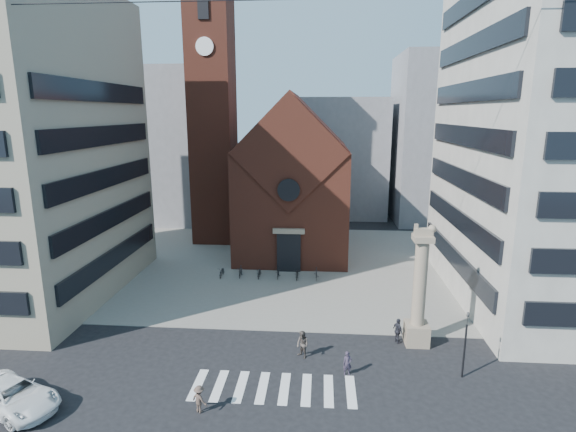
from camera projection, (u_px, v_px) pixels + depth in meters
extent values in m
plane|color=black|center=(270.00, 360.00, 29.45)|extent=(120.00, 120.00, 0.00)
cube|color=gray|center=(290.00, 265.00, 47.90)|extent=(46.00, 30.00, 0.05)
cube|color=brown|center=(294.00, 199.00, 52.38)|extent=(12.00, 16.00, 12.00)
cube|color=#5B271C|center=(294.00, 147.00, 51.41)|extent=(12.00, 15.40, 12.00)
cube|color=brown|center=(289.00, 154.00, 43.30)|extent=(11.76, 0.50, 11.76)
cylinder|color=black|center=(289.00, 190.00, 43.66)|extent=(2.20, 0.30, 2.20)
cube|color=black|center=(289.00, 253.00, 45.37)|extent=(2.40, 0.30, 4.00)
cube|color=gray|center=(289.00, 231.00, 44.80)|extent=(3.20, 0.40, 0.50)
cube|color=brown|center=(213.00, 120.00, 53.99)|extent=(5.00, 5.00, 30.00)
cylinder|color=white|center=(205.00, 46.00, 49.66)|extent=(2.00, 0.20, 2.00)
cube|color=black|center=(203.00, 7.00, 48.76)|extent=(1.20, 0.20, 2.40)
cube|color=gray|center=(1.00, 147.00, 37.98)|extent=(18.00, 20.00, 26.00)
cube|color=gray|center=(167.00, 146.00, 67.29)|extent=(16.00, 14.00, 22.00)
cube|color=gray|center=(340.00, 157.00, 70.69)|extent=(14.00, 12.00, 18.00)
cube|color=gray|center=(450.00, 139.00, 65.93)|extent=(16.00, 14.00, 24.00)
cube|color=gray|center=(416.00, 333.00, 31.46)|extent=(1.60, 1.60, 1.50)
cylinder|color=gray|center=(420.00, 283.00, 30.62)|extent=(0.90, 0.90, 6.00)
cube|color=gray|center=(423.00, 238.00, 29.89)|extent=(1.30, 1.30, 0.40)
cube|color=gray|center=(423.00, 232.00, 29.80)|extent=(1.20, 0.50, 0.55)
sphere|color=gray|center=(432.00, 229.00, 29.71)|extent=(0.56, 0.56, 0.56)
cube|color=gray|center=(416.00, 226.00, 29.75)|extent=(0.25, 0.15, 0.35)
cylinder|color=black|center=(464.00, 351.00, 27.21)|extent=(0.12, 0.12, 3.50)
imported|color=black|center=(468.00, 319.00, 26.72)|extent=(0.13, 0.16, 0.80)
imported|color=white|center=(12.00, 396.00, 24.49)|extent=(6.25, 4.58, 1.58)
imported|color=#322A3A|center=(347.00, 363.00, 27.68)|extent=(0.62, 0.47, 1.54)
imported|color=#4C423C|center=(302.00, 345.00, 29.60)|extent=(1.14, 1.14, 1.86)
imported|color=#282830|center=(398.00, 331.00, 31.52)|extent=(0.84, 1.15, 1.82)
imported|color=#4F3E34|center=(199.00, 399.00, 24.22)|extent=(1.16, 0.99, 1.56)
imported|color=black|center=(222.00, 272.00, 44.31)|extent=(0.68, 1.84, 0.96)
imported|color=black|center=(241.00, 272.00, 44.16)|extent=(0.54, 1.79, 1.07)
imported|color=black|center=(259.00, 273.00, 44.04)|extent=(0.68, 1.84, 0.96)
imported|color=black|center=(278.00, 273.00, 43.89)|extent=(0.54, 1.79, 1.07)
imported|color=black|center=(297.00, 274.00, 43.76)|extent=(0.68, 1.84, 0.96)
imported|color=black|center=(316.00, 274.00, 43.62)|extent=(0.54, 1.79, 1.07)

